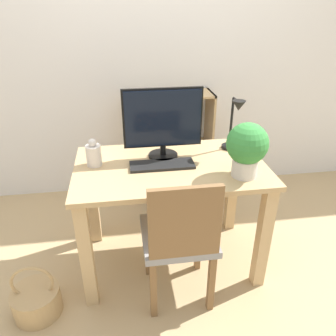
# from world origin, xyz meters

# --- Properties ---
(ground_plane) EXTENTS (10.00, 10.00, 0.00)m
(ground_plane) POSITION_xyz_m (0.00, 0.00, 0.00)
(ground_plane) COLOR tan
(wall_back) EXTENTS (8.00, 0.05, 2.60)m
(wall_back) POSITION_xyz_m (0.00, 1.05, 1.30)
(wall_back) COLOR white
(wall_back) RESTS_ON ground_plane
(desk) EXTENTS (1.13, 0.69, 0.73)m
(desk) POSITION_xyz_m (0.00, 0.00, 0.58)
(desk) COLOR tan
(desk) RESTS_ON ground_plane
(monitor) EXTENTS (0.47, 0.18, 0.43)m
(monitor) POSITION_xyz_m (-0.03, 0.12, 0.96)
(monitor) COLOR black
(monitor) RESTS_ON desk
(keyboard) EXTENTS (0.38, 0.13, 0.02)m
(keyboard) POSITION_xyz_m (-0.05, -0.01, 0.74)
(keyboard) COLOR black
(keyboard) RESTS_ON desk
(vase) EXTENTS (0.09, 0.09, 0.17)m
(vase) POSITION_xyz_m (-0.44, 0.06, 0.80)
(vase) COLOR silver
(vase) RESTS_ON desk
(desk_lamp) EXTENTS (0.10, 0.19, 0.35)m
(desk_lamp) POSITION_xyz_m (0.42, 0.13, 0.94)
(desk_lamp) COLOR black
(desk_lamp) RESTS_ON desk
(potted_plant) EXTENTS (0.23, 0.23, 0.31)m
(potted_plant) POSITION_xyz_m (0.38, -0.19, 0.90)
(potted_plant) COLOR silver
(potted_plant) RESTS_ON desk
(chair) EXTENTS (0.40, 0.40, 0.84)m
(chair) POSITION_xyz_m (0.00, -0.34, 0.46)
(chair) COLOR gray
(chair) RESTS_ON ground_plane
(bookshelf) EXTENTS (0.72, 0.28, 0.92)m
(bookshelf) POSITION_xyz_m (0.02, 0.87, 0.43)
(bookshelf) COLOR tan
(bookshelf) RESTS_ON ground_plane
(basket) EXTENTS (0.27, 0.27, 0.34)m
(basket) POSITION_xyz_m (-0.81, -0.32, 0.09)
(basket) COLOR tan
(basket) RESTS_ON ground_plane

